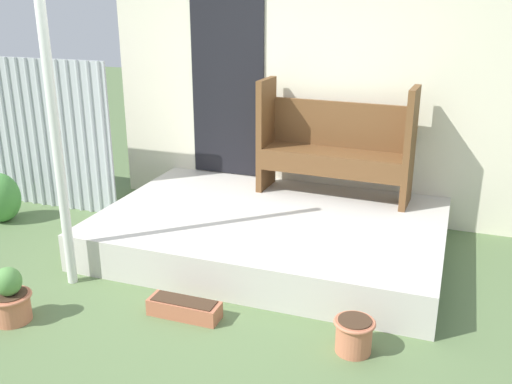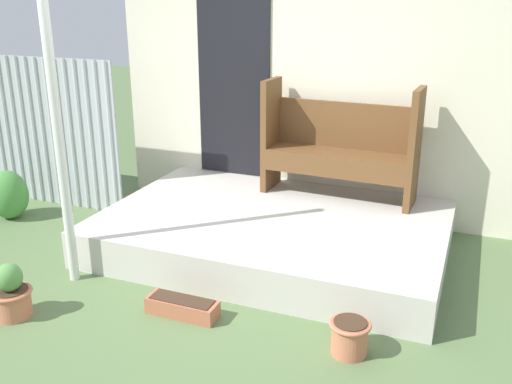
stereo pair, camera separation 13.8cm
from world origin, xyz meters
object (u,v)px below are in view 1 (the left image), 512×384
object	(u,v)px
bench	(335,141)
flower_pot_left	(10,298)
flower_pot_middle	(354,334)
shrub_by_fence	(0,198)
support_post	(56,140)
planter_box_rect	(184,308)

from	to	relation	value
bench	flower_pot_left	distance (m)	3.12
flower_pot_middle	flower_pot_left	bearing A→B (deg)	-168.91
bench	flower_pot_left	xyz separation A→B (m)	(-1.73, -2.50, -0.68)
flower_pot_middle	shrub_by_fence	xyz separation A→B (m)	(-3.78, 1.01, 0.12)
support_post	planter_box_rect	xyz separation A→B (m)	(1.08, -0.16, -1.11)
bench	flower_pot_middle	distance (m)	2.25
flower_pot_middle	shrub_by_fence	bearing A→B (deg)	165.06
flower_pot_left	planter_box_rect	bearing A→B (deg)	22.62
support_post	bench	distance (m)	2.55
bench	flower_pot_left	world-z (taller)	bench
flower_pot_left	planter_box_rect	world-z (taller)	flower_pot_left
planter_box_rect	bench	bearing A→B (deg)	73.15
support_post	shrub_by_fence	bearing A→B (deg)	150.33
flower_pot_middle	shrub_by_fence	size ratio (longest dim) A/B	0.54
support_post	bench	world-z (taller)	support_post
bench	flower_pot_middle	xyz separation A→B (m)	(0.61, -2.04, -0.74)
support_post	flower_pot_middle	bearing A→B (deg)	-4.17
support_post	flower_pot_middle	world-z (taller)	support_post
flower_pot_left	shrub_by_fence	bearing A→B (deg)	134.52
bench	flower_pot_middle	size ratio (longest dim) A/B	5.41
bench	flower_pot_middle	bearing A→B (deg)	-70.94
planter_box_rect	shrub_by_fence	size ratio (longest dim) A/B	1.05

